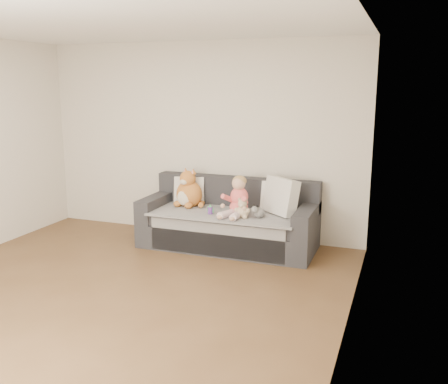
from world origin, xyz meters
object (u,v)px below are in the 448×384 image
(sofa, at_px, (229,223))
(toddler, at_px, (238,199))
(teddy_bear, at_px, (242,210))
(plush_cat, at_px, (189,192))
(sippy_cup, at_px, (210,209))

(sofa, relative_size, toddler, 4.40)
(toddler, xyz_separation_m, teddy_bear, (0.10, -0.12, -0.11))
(plush_cat, relative_size, teddy_bear, 2.14)
(toddler, relative_size, plush_cat, 0.95)
(plush_cat, distance_m, sippy_cup, 0.52)
(sofa, distance_m, teddy_bear, 0.47)
(plush_cat, bearing_deg, sofa, 9.47)
(toddler, xyz_separation_m, sippy_cup, (-0.33, -0.08, -0.14))
(sofa, relative_size, teddy_bear, 8.91)
(plush_cat, distance_m, teddy_bear, 0.91)
(sofa, height_order, plush_cat, plush_cat)
(toddler, relative_size, sippy_cup, 4.23)
(sofa, bearing_deg, plush_cat, 176.33)
(sofa, xyz_separation_m, plush_cat, (-0.58, 0.04, 0.36))
(sofa, distance_m, plush_cat, 0.68)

